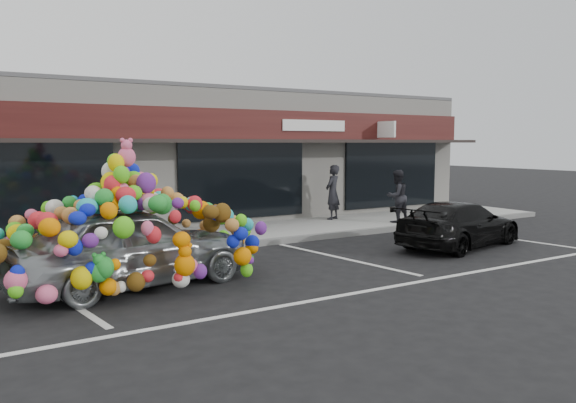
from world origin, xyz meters
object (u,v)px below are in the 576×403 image
black_sedan (459,224)px  pedestrian_b (397,196)px  toy_car (131,237)px  pedestrian_a (333,192)px

black_sedan → pedestrian_b: (0.95, 3.31, 0.39)m
black_sedan → pedestrian_b: bearing=-27.6°
toy_car → pedestrian_b: size_ratio=3.02×
black_sedan → pedestrian_a: size_ratio=2.27×
black_sedan → pedestrian_b: pedestrian_b is taller
toy_car → black_sedan: size_ratio=1.24×
pedestrian_b → toy_car: bearing=15.2°
toy_car → black_sedan: (8.09, -0.38, -0.34)m
black_sedan → pedestrian_a: pedestrian_a is taller
black_sedan → pedestrian_b: size_ratio=2.44×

